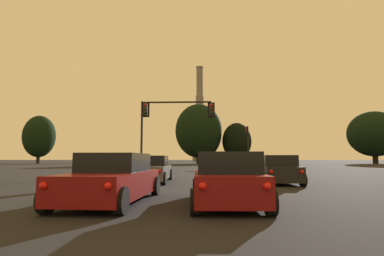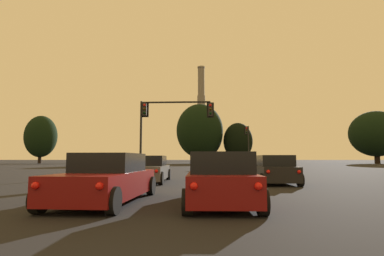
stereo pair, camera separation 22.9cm
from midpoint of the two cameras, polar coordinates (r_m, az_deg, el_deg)
The scene contains 12 objects.
hatchback_right_lane_front at distance 15.94m, azimuth 15.66°, elevation -7.80°, with size 1.97×4.13×1.44m.
sedan_left_lane_second at distance 9.22m, azimuth -15.09°, elevation -9.37°, with size 2.13×4.76×1.43m.
sedan_left_lane_front at distance 16.70m, azimuth -7.75°, elevation -7.86°, with size 2.13×4.76×1.43m.
hatchback_center_lane_second at distance 8.40m, azimuth 6.14°, elevation -9.93°, with size 2.00×4.14×1.44m.
traffic_light_overhead_left at distance 24.45m, azimuth -4.81°, elevation 1.97°, with size 6.15×0.50×5.96m.
traffic_light_far_right at distance 45.72m, azimuth 10.70°, elevation -2.28°, with size 0.78×0.50×6.16m.
smokestack at distance 139.11m, azimuth 1.83°, elevation 0.87°, with size 6.88×6.88×44.67m.
treeline_right_mid at distance 78.07m, azimuth 8.83°, elevation -2.50°, with size 7.50×6.75×10.48m.
treeline_left_mid at distance 89.65m, azimuth 31.66°, elevation -0.94°, with size 12.91×11.62×13.42m.
treeline_far_left at distance 78.68m, azimuth 2.87°, elevation -0.87°, with size 8.56×7.70×14.41m.
treeline_center_left at distance 77.72m, azimuth 1.56°, elevation -0.55°, with size 12.07×10.87×15.47m.
treeline_center_right at distance 89.72m, azimuth -26.79°, elevation -1.45°, with size 8.42×7.58×12.76m.
Camera 2 is at (0.03, -1.06, 1.26)m, focal length 28.00 mm.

